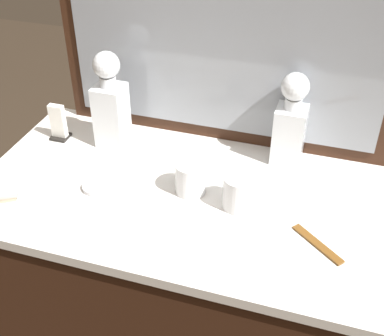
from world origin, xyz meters
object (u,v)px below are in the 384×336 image
object	(u,v)px
tortoiseshell_comb	(317,244)
napkin_holder	(59,124)
crystal_tumbler_front	(239,193)
crystal_tumbler_far_left	(191,179)
porcelain_dish	(97,186)
crystal_decanter_far_right	(290,127)
crystal_decanter_left	(111,108)

from	to	relation	value
tortoiseshell_comb	napkin_holder	distance (m)	0.82
crystal_tumbler_front	crystal_tumbler_far_left	distance (m)	0.13
porcelain_dish	crystal_decanter_far_right	bearing A→B (deg)	32.08
crystal_decanter_left	crystal_tumbler_front	size ratio (longest dim) A/B	3.19
crystal_decanter_left	porcelain_dish	distance (m)	0.25
napkin_holder	crystal_decanter_far_right	bearing A→B (deg)	7.84
tortoiseshell_comb	crystal_decanter_far_right	bearing A→B (deg)	110.98
napkin_holder	crystal_decanter_left	bearing A→B (deg)	8.93
crystal_tumbler_front	crystal_tumbler_far_left	size ratio (longest dim) A/B	1.04
crystal_tumbler_front	tortoiseshell_comb	size ratio (longest dim) A/B	0.70
crystal_decanter_left	tortoiseshell_comb	size ratio (longest dim) A/B	2.25
crystal_tumbler_front	tortoiseshell_comb	bearing A→B (deg)	-21.75
crystal_tumbler_far_left	napkin_holder	distance (m)	0.47
porcelain_dish	tortoiseshell_comb	size ratio (longest dim) A/B	0.61
crystal_decanter_left	crystal_decanter_far_right	bearing A→B (deg)	7.47
napkin_holder	crystal_tumbler_front	bearing A→B (deg)	-14.29
crystal_tumbler_front	crystal_tumbler_far_left	xyz separation A→B (m)	(-0.13, 0.02, -0.00)
porcelain_dish	tortoiseshell_comb	bearing A→B (deg)	-3.97
crystal_decanter_left	porcelain_dish	size ratio (longest dim) A/B	3.70
crystal_decanter_far_right	tortoiseshell_comb	world-z (taller)	crystal_decanter_far_right
crystal_tumbler_far_left	crystal_decanter_left	bearing A→B (deg)	151.85
crystal_tumbler_front	porcelain_dish	distance (m)	0.37
crystal_decanter_far_right	crystal_tumbler_far_left	distance (m)	0.31
crystal_decanter_left	napkin_holder	size ratio (longest dim) A/B	2.59
crystal_tumbler_front	porcelain_dish	size ratio (longest dim) A/B	1.16
tortoiseshell_comb	porcelain_dish	bearing A→B (deg)	176.03
crystal_decanter_far_right	crystal_decanter_left	bearing A→B (deg)	-172.53
porcelain_dish	napkin_holder	world-z (taller)	napkin_holder
crystal_tumbler_far_left	porcelain_dish	world-z (taller)	crystal_tumbler_far_left
porcelain_dish	crystal_tumbler_far_left	bearing A→B (deg)	14.92
tortoiseshell_comb	napkin_holder	size ratio (longest dim) A/B	1.15
crystal_tumbler_far_left	napkin_holder	world-z (taller)	napkin_holder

